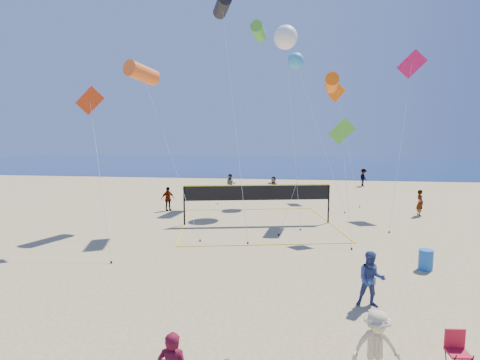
# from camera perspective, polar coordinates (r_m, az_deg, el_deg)

# --- Properties ---
(ground) EXTENTS (120.00, 120.00, 0.00)m
(ground) POSITION_cam_1_polar(r_m,az_deg,el_deg) (10.88, 5.10, -23.85)
(ground) COLOR #CFB975
(ground) RESTS_ON ground
(ocean) EXTENTS (140.00, 50.00, 0.03)m
(ocean) POSITION_cam_1_polar(r_m,az_deg,el_deg) (71.56, 7.21, 2.48)
(ocean) COLOR navy
(ocean) RESTS_ON ground
(bystander_a) EXTENTS (0.94, 0.76, 1.83)m
(bystander_a) POSITION_cam_1_polar(r_m,az_deg,el_deg) (13.19, 19.35, -14.09)
(bystander_a) COLOR navy
(bystander_a) RESTS_ON ground
(bystander_b) EXTENTS (1.18, 0.79, 1.69)m
(bystander_b) POSITION_cam_1_polar(r_m,az_deg,el_deg) (9.64, 20.03, -22.81)
(bystander_b) COLOR beige
(bystander_b) RESTS_ON ground
(far_person_0) EXTENTS (1.05, 1.02, 1.76)m
(far_person_0) POSITION_cam_1_polar(r_m,az_deg,el_deg) (27.87, -10.94, -2.84)
(far_person_0) COLOR gray
(far_person_0) RESTS_ON ground
(far_person_1) EXTENTS (1.25, 1.47, 1.59)m
(far_person_1) POSITION_cam_1_polar(r_m,az_deg,el_deg) (35.64, 5.10, -0.75)
(far_person_1) COLOR gray
(far_person_1) RESTS_ON ground
(far_person_2) EXTENTS (0.50, 0.70, 1.80)m
(far_person_2) POSITION_cam_1_polar(r_m,az_deg,el_deg) (28.45, 25.73, -3.17)
(far_person_2) COLOR gray
(far_person_2) RESTS_ON ground
(far_person_3) EXTENTS (1.01, 0.84, 1.86)m
(far_person_3) POSITION_cam_1_polar(r_m,az_deg,el_deg) (35.11, -1.44, -0.62)
(far_person_3) COLOR gray
(far_person_3) RESTS_ON ground
(far_person_4) EXTENTS (0.98, 1.35, 1.88)m
(far_person_4) POSITION_cam_1_polar(r_m,az_deg,el_deg) (42.40, 18.30, 0.36)
(far_person_4) COLOR gray
(far_person_4) RESTS_ON ground
(camp_chair) EXTENTS (0.52, 0.63, 1.00)m
(camp_chair) POSITION_cam_1_polar(r_m,az_deg,el_deg) (11.10, 30.12, -21.17)
(camp_chair) COLOR red
(camp_chair) RESTS_ON ground
(trash_barrel) EXTENTS (0.66, 0.66, 0.85)m
(trash_barrel) POSITION_cam_1_polar(r_m,az_deg,el_deg) (17.56, 26.45, -10.82)
(trash_barrel) COLOR blue
(trash_barrel) RESTS_ON ground
(volleyball_net) EXTENTS (10.85, 10.74, 2.47)m
(volleyball_net) POSITION_cam_1_polar(r_m,az_deg,el_deg) (23.25, 2.67, -2.62)
(volleyball_net) COLOR black
(volleyball_net) RESTS_ON ground
(kite_0) EXTENTS (5.30, 5.13, 9.91)m
(kite_0) POSITION_cam_1_polar(r_m,az_deg,el_deg) (24.41, -14.68, 15.46)
(kite_0) COLOR orange
(kite_0) RESTS_ON ground
(kite_1) EXTENTS (3.10, 6.91, 14.14)m
(kite_1) POSITION_cam_1_polar(r_m,az_deg,el_deg) (25.89, -2.72, 24.95)
(kite_1) COLOR black
(kite_1) RESTS_ON ground
(kite_2) EXTENTS (3.71, 6.20, 9.45)m
(kite_2) POSITION_cam_1_polar(r_m,az_deg,el_deg) (25.71, 13.78, 14.16)
(kite_2) COLOR #FF650A
(kite_2) RESTS_ON ground
(kite_3) EXTENTS (3.15, 3.35, 7.98)m
(kite_3) POSITION_cam_1_polar(r_m,az_deg,el_deg) (20.35, -21.75, 9.97)
(kite_3) COLOR red
(kite_3) RESTS_ON ground
(kite_4) EXTENTS (1.50, 3.10, 6.48)m
(kite_4) POSITION_cam_1_polar(r_m,az_deg,el_deg) (21.13, 15.34, 6.35)
(kite_4) COLOR #52B331
(kite_4) RESTS_ON ground
(kite_5) EXTENTS (3.98, 7.90, 11.62)m
(kite_5) POSITION_cam_1_polar(r_m,az_deg,el_deg) (30.41, 24.62, 15.01)
(kite_5) COLOR #C41452
(kite_5) RESTS_ON ground
(kite_6) EXTENTS (2.13, 9.02, 13.75)m
(kite_6) POSITION_cam_1_polar(r_m,az_deg,el_deg) (30.47, 6.96, 20.76)
(kite_6) COLOR white
(kite_6) RESTS_ON ground
(kite_7) EXTENTS (4.47, 6.61, 12.34)m
(kite_7) POSITION_cam_1_polar(r_m,az_deg,el_deg) (33.07, 8.49, 17.48)
(kite_7) COLOR #359BCF
(kite_7) RESTS_ON ground
(kite_8) EXTENTS (3.58, 4.23, 14.63)m
(kite_8) POSITION_cam_1_polar(r_m,az_deg,el_deg) (33.16, 2.84, 21.64)
(kite_8) COLOR #52B331
(kite_8) RESTS_ON ground
(kite_9) EXTENTS (2.16, 5.59, 10.06)m
(kite_9) POSITION_cam_1_polar(r_m,az_deg,el_deg) (34.34, 14.66, 12.02)
(kite_9) COLOR #FF650A
(kite_9) RESTS_ON ground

